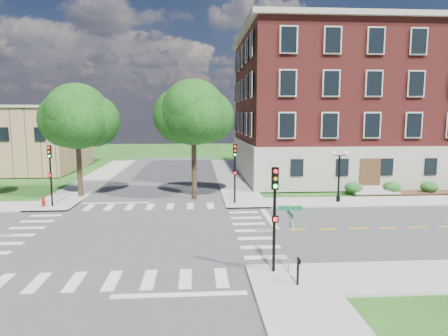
{
  "coord_description": "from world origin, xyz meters",
  "views": [
    {
      "loc": [
        3.75,
        -24.15,
        7.16
      ],
      "look_at": [
        5.83,
        6.16,
        3.2
      ],
      "focal_mm": 32.0,
      "sensor_mm": 36.0,
      "label": 1
    }
  ],
  "objects": [
    {
      "name": "fire_hydrant",
      "position": [
        -8.31,
        7.44,
        0.46
      ],
      "size": [
        0.35,
        0.35,
        0.75
      ],
      "color": "maroon",
      "rests_on": "ground"
    },
    {
      "name": "push_button_post",
      "position": [
        7.93,
        -8.44,
        0.8
      ],
      "size": [
        0.14,
        0.21,
        1.2
      ],
      "color": "black",
      "rests_on": "ground"
    },
    {
      "name": "sidewalk_ne",
      "position": [
        15.38,
        15.38,
        0.06
      ],
      "size": [
        34.0,
        34.0,
        0.12
      ],
      "color": "#9E9B93",
      "rests_on": "ground"
    },
    {
      "name": "stop_bar_east",
      "position": [
        8.8,
        3.0,
        0.0
      ],
      "size": [
        0.4,
        5.5,
        0.0
      ],
      "primitive_type": "cube",
      "color": "silver",
      "rests_on": "ground"
    },
    {
      "name": "crosswalk_east",
      "position": [
        7.2,
        0.0,
        0.0
      ],
      "size": [
        2.2,
        10.2,
        0.02
      ],
      "primitive_type": null,
      "color": "silver",
      "rests_on": "ground"
    },
    {
      "name": "traffic_signal_se",
      "position": [
        7.21,
        -6.89,
        3.19
      ],
      "size": [
        0.34,
        0.38,
        4.8
      ],
      "color": "black",
      "rests_on": "ground"
    },
    {
      "name": "shrub_row",
      "position": [
        27.0,
        10.8,
        0.0
      ],
      "size": [
        18.0,
        2.0,
        1.3
      ],
      "primitive_type": null,
      "color": "#194D1A",
      "rests_on": "ground"
    },
    {
      "name": "road_ns",
      "position": [
        0.0,
        0.0,
        0.01
      ],
      "size": [
        12.0,
        90.0,
        0.01
      ],
      "primitive_type": "cube",
      "color": "#3D3D3F",
      "rests_on": "ground"
    },
    {
      "name": "street_sign_pole",
      "position": [
        7.87,
        -7.14,
        2.31
      ],
      "size": [
        1.1,
        1.1,
        3.1
      ],
      "color": "gray",
      "rests_on": "ground"
    },
    {
      "name": "twin_lamp_west",
      "position": [
        15.42,
        7.6,
        2.52
      ],
      "size": [
        1.36,
        0.36,
        4.23
      ],
      "color": "black",
      "rests_on": "ground"
    },
    {
      "name": "sidewalk_nw",
      "position": [
        -15.38,
        15.38,
        0.06
      ],
      "size": [
        34.0,
        34.0,
        0.12
      ],
      "color": "#9E9B93",
      "rests_on": "ground"
    },
    {
      "name": "traffic_signal_nw",
      "position": [
        -7.65,
        7.45,
        3.19
      ],
      "size": [
        0.35,
        0.4,
        4.8
      ],
      "color": "black",
      "rests_on": "ground"
    },
    {
      "name": "tree_d",
      "position": [
        3.5,
        10.09,
        7.47
      ],
      "size": [
        5.62,
        5.62,
        10.19
      ],
      "color": "black",
      "rests_on": "ground"
    },
    {
      "name": "ground",
      "position": [
        0.0,
        0.0,
        0.0
      ],
      "size": [
        160.0,
        160.0,
        0.0
      ],
      "primitive_type": "plane",
      "color": "#1A4914",
      "rests_on": "ground"
    },
    {
      "name": "secondary_building",
      "position": [
        -22.0,
        30.0,
        4.28
      ],
      "size": [
        20.4,
        15.4,
        8.3
      ],
      "color": "#9D8456",
      "rests_on": "ground"
    },
    {
      "name": "road_ew",
      "position": [
        0.0,
        0.0,
        0.01
      ],
      "size": [
        90.0,
        12.0,
        0.01
      ],
      "primitive_type": "cube",
      "color": "#3D3D3F",
      "rests_on": "ground"
    },
    {
      "name": "traffic_signal_ne",
      "position": [
        6.81,
        7.66,
        3.19
      ],
      "size": [
        0.34,
        0.38,
        4.8
      ],
      "color": "black",
      "rests_on": "ground"
    },
    {
      "name": "tree_c",
      "position": [
        -6.59,
        11.46,
        7.13
      ],
      "size": [
        5.72,
        5.72,
        9.89
      ],
      "color": "black",
      "rests_on": "ground"
    },
    {
      "name": "main_building",
      "position": [
        24.0,
        21.99,
        8.34
      ],
      "size": [
        30.6,
        22.4,
        16.5
      ],
      "color": "#9D968A",
      "rests_on": "ground"
    }
  ]
}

